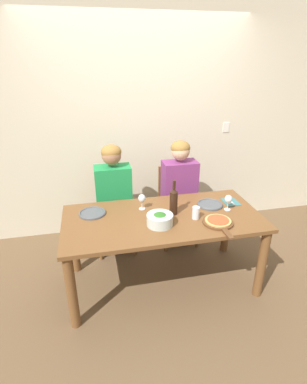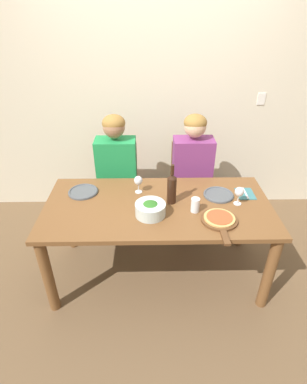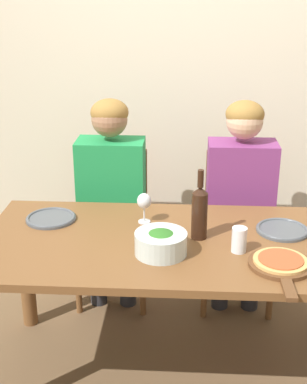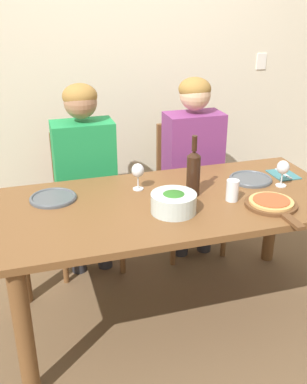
# 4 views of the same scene
# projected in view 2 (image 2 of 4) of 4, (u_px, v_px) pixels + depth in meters

# --- Properties ---
(ground_plane) EXTENTS (40.00, 40.00, 0.00)m
(ground_plane) POSITION_uv_depth(u_px,v_px,m) (157.00, 271.00, 2.74)
(ground_plane) COLOR brown
(back_wall) EXTENTS (10.00, 0.06, 2.70)m
(back_wall) POSITION_uv_depth(u_px,v_px,m) (155.00, 89.00, 3.04)
(back_wall) COLOR beige
(back_wall) RESTS_ON ground
(dining_table) EXTENTS (1.79, 0.85, 0.74)m
(dining_table) POSITION_uv_depth(u_px,v_px,m) (158.00, 216.00, 2.41)
(dining_table) COLOR brown
(dining_table) RESTS_ON ground
(chair_left) EXTENTS (0.42, 0.42, 0.90)m
(chair_left) POSITION_uv_depth(u_px,v_px,m) (119.00, 183.00, 3.11)
(chair_left) COLOR brown
(chair_left) RESTS_ON ground
(chair_right) EXTENTS (0.42, 0.42, 0.90)m
(chair_right) POSITION_uv_depth(u_px,v_px,m) (190.00, 182.00, 3.12)
(chair_right) COLOR brown
(chair_right) RESTS_ON ground
(person_woman) EXTENTS (0.47, 0.51, 1.25)m
(person_woman) POSITION_uv_depth(u_px,v_px,m) (116.00, 166.00, 2.88)
(person_woman) COLOR #28282D
(person_woman) RESTS_ON ground
(person_man) EXTENTS (0.47, 0.51, 1.25)m
(person_man) POSITION_uv_depth(u_px,v_px,m) (193.00, 165.00, 2.90)
(person_man) COLOR #28282D
(person_man) RESTS_ON ground
(wine_bottle) EXTENTS (0.07, 0.07, 0.33)m
(wine_bottle) POSITION_uv_depth(u_px,v_px,m) (172.00, 188.00, 2.31)
(wine_bottle) COLOR black
(wine_bottle) RESTS_ON dining_table
(broccoli_bowl) EXTENTS (0.23, 0.23, 0.11)m
(broccoli_bowl) POSITION_uv_depth(u_px,v_px,m) (150.00, 209.00, 2.21)
(broccoli_bowl) COLOR silver
(broccoli_bowl) RESTS_ON dining_table
(dinner_plate_left) EXTENTS (0.25, 0.25, 0.02)m
(dinner_plate_left) POSITION_uv_depth(u_px,v_px,m) (83.00, 192.00, 2.50)
(dinner_plate_left) COLOR #4C5156
(dinner_plate_left) RESTS_ON dining_table
(dinner_plate_right) EXTENTS (0.25, 0.25, 0.02)m
(dinner_plate_right) POSITION_uv_depth(u_px,v_px,m) (219.00, 195.00, 2.46)
(dinner_plate_right) COLOR #4C5156
(dinner_plate_right) RESTS_ON dining_table
(pizza_on_board) EXTENTS (0.27, 0.41, 0.04)m
(pizza_on_board) POSITION_uv_depth(u_px,v_px,m) (220.00, 220.00, 2.16)
(pizza_on_board) COLOR brown
(pizza_on_board) RESTS_ON dining_table
(wine_glass_left) EXTENTS (0.07, 0.07, 0.15)m
(wine_glass_left) POSITION_uv_depth(u_px,v_px,m) (138.00, 181.00, 2.45)
(wine_glass_left) COLOR silver
(wine_glass_left) RESTS_ON dining_table
(wine_glass_right) EXTENTS (0.07, 0.07, 0.15)m
(wine_glass_right) POSITION_uv_depth(u_px,v_px,m) (239.00, 193.00, 2.30)
(wine_glass_right) COLOR silver
(wine_glass_right) RESTS_ON dining_table
(water_tumbler) EXTENTS (0.07, 0.07, 0.11)m
(water_tumbler) POSITION_uv_depth(u_px,v_px,m) (195.00, 205.00, 2.25)
(water_tumbler) COLOR silver
(water_tumbler) RESTS_ON dining_table
(fork_on_napkin) EXTENTS (0.14, 0.18, 0.01)m
(fork_on_napkin) POSITION_uv_depth(u_px,v_px,m) (245.00, 194.00, 2.48)
(fork_on_napkin) COLOR #387075
(fork_on_napkin) RESTS_ON dining_table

